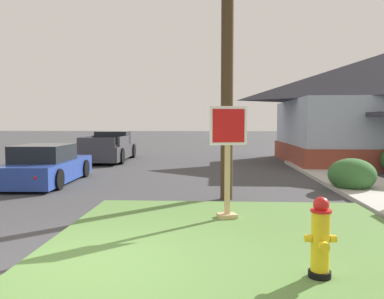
{
  "coord_description": "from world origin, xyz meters",
  "views": [
    {
      "loc": [
        1.64,
        -4.96,
        1.97
      ],
      "look_at": [
        1.18,
        3.57,
        1.37
      ],
      "focal_mm": 36.53,
      "sensor_mm": 36.0,
      "label": 1
    }
  ],
  "objects_px": {
    "manhole_cover": "(156,211)",
    "parked_sedan_blue": "(46,166)",
    "stop_sign": "(228,163)",
    "pickup_truck_charcoal": "(110,148)",
    "fire_hydrant": "(320,239)"
  },
  "relations": [
    {
      "from": "pickup_truck_charcoal",
      "to": "fire_hydrant",
      "type": "bearing_deg",
      "value": -66.35
    },
    {
      "from": "stop_sign",
      "to": "parked_sedan_blue",
      "type": "distance_m",
      "value": 7.35
    },
    {
      "from": "manhole_cover",
      "to": "parked_sedan_blue",
      "type": "distance_m",
      "value": 5.65
    },
    {
      "from": "manhole_cover",
      "to": "stop_sign",
      "type": "bearing_deg",
      "value": -27.9
    },
    {
      "from": "manhole_cover",
      "to": "pickup_truck_charcoal",
      "type": "relative_size",
      "value": 0.13
    },
    {
      "from": "stop_sign",
      "to": "parked_sedan_blue",
      "type": "relative_size",
      "value": 0.5
    },
    {
      "from": "fire_hydrant",
      "to": "manhole_cover",
      "type": "distance_m",
      "value": 4.55
    },
    {
      "from": "stop_sign",
      "to": "pickup_truck_charcoal",
      "type": "distance_m",
      "value": 13.28
    },
    {
      "from": "manhole_cover",
      "to": "pickup_truck_charcoal",
      "type": "bearing_deg",
      "value": 109.54
    },
    {
      "from": "stop_sign",
      "to": "pickup_truck_charcoal",
      "type": "relative_size",
      "value": 0.39
    },
    {
      "from": "manhole_cover",
      "to": "parked_sedan_blue",
      "type": "height_order",
      "value": "parked_sedan_blue"
    },
    {
      "from": "fire_hydrant",
      "to": "parked_sedan_blue",
      "type": "distance_m",
      "value": 10.07
    },
    {
      "from": "stop_sign",
      "to": "fire_hydrant",
      "type": "bearing_deg",
      "value": -70.68
    },
    {
      "from": "stop_sign",
      "to": "parked_sedan_blue",
      "type": "xyz_separation_m",
      "value": [
        -5.66,
        4.64,
        -0.62
      ]
    },
    {
      "from": "pickup_truck_charcoal",
      "to": "parked_sedan_blue",
      "type": "bearing_deg",
      "value": -91.0
    }
  ]
}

